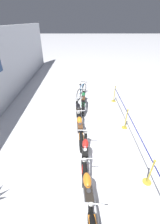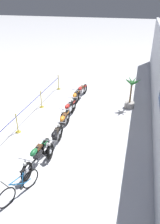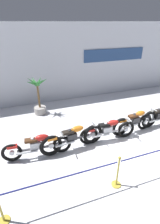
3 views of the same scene
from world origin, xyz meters
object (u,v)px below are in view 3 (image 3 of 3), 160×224
(motorcycle_orange_3, at_px, (136,121))
(motorcycle_red_0, at_px, (38,146))
(stanchion_far_left, at_px, (118,166))
(stanchion_mid_left, at_px, (117,176))
(potted_palm_left_of_row, at_px, (39,98))
(motorcycle_red_2, at_px, (108,130))
(motorcycle_black_4, at_px, (160,116))
(motorcycle_orange_1, at_px, (73,138))

(motorcycle_orange_3, bearing_deg, motorcycle_red_0, -177.23)
(stanchion_far_left, relative_size, stanchion_mid_left, 8.29)
(potted_palm_left_of_row, relative_size, stanchion_far_left, 0.22)
(motorcycle_red_2, relative_size, stanchion_far_left, 0.26)
(motorcycle_black_4, distance_m, potted_palm_left_of_row, 5.69)
(motorcycle_red_2, height_order, motorcycle_orange_3, motorcycle_orange_3)
(motorcycle_red_2, height_order, potted_palm_left_of_row, potted_palm_left_of_row)
(stanchion_far_left, bearing_deg, stanchion_mid_left, 0.00)
(potted_palm_left_of_row, xyz_separation_m, stanchion_mid_left, (1.38, -5.19, -0.50))
(motorcycle_red_2, relative_size, potted_palm_left_of_row, 1.18)
(motorcycle_black_4, height_order, stanchion_mid_left, stanchion_mid_left)
(motorcycle_red_2, relative_size, stanchion_mid_left, 2.18)
(motorcycle_orange_3, relative_size, stanchion_far_left, 0.27)
(motorcycle_red_2, distance_m, motorcycle_black_4, 2.72)
(motorcycle_orange_1, distance_m, potted_palm_left_of_row, 3.33)
(stanchion_far_left, height_order, stanchion_mid_left, same)
(stanchion_mid_left, bearing_deg, motorcycle_orange_1, 108.58)
(motorcycle_red_2, xyz_separation_m, motorcycle_black_4, (2.71, 0.27, -0.00))
(motorcycle_black_4, relative_size, stanchion_mid_left, 2.26)
(motorcycle_orange_1, xyz_separation_m, motorcycle_black_4, (4.14, 0.29, -0.02))
(motorcycle_orange_1, distance_m, stanchion_mid_left, 2.07)
(motorcycle_orange_3, height_order, motorcycle_black_4, motorcycle_orange_3)
(potted_palm_left_of_row, bearing_deg, motorcycle_red_2, -56.13)
(motorcycle_black_4, height_order, stanchion_far_left, stanchion_far_left)
(motorcycle_orange_3, bearing_deg, motorcycle_red_2, -172.28)
(motorcycle_red_0, bearing_deg, stanchion_far_left, -46.26)
(motorcycle_black_4, xyz_separation_m, potted_palm_left_of_row, (-4.86, 2.94, 0.39))
(potted_palm_left_of_row, bearing_deg, stanchion_mid_left, -75.15)
(stanchion_far_left, bearing_deg, motorcycle_orange_1, 107.98)
(motorcycle_black_4, bearing_deg, motorcycle_red_2, -174.38)
(motorcycle_red_0, distance_m, motorcycle_black_4, 5.40)
(motorcycle_red_0, distance_m, motorcycle_orange_1, 1.26)
(motorcycle_red_2, xyz_separation_m, motorcycle_orange_3, (1.39, 0.19, 0.01))
(motorcycle_red_2, height_order, motorcycle_black_4, same)
(motorcycle_red_0, xyz_separation_m, stanchion_mid_left, (1.91, -1.98, -0.10))
(motorcycle_orange_3, height_order, stanchion_far_left, stanchion_far_left)
(motorcycle_orange_1, height_order, stanchion_far_left, stanchion_far_left)
(motorcycle_red_2, xyz_separation_m, stanchion_mid_left, (-0.77, -1.99, -0.11))
(motorcycle_red_0, height_order, motorcycle_orange_1, motorcycle_orange_1)
(motorcycle_orange_1, height_order, potted_palm_left_of_row, potted_palm_left_of_row)
(motorcycle_orange_1, xyz_separation_m, potted_palm_left_of_row, (-0.72, 3.23, 0.37))
(potted_palm_left_of_row, distance_m, stanchion_far_left, 5.37)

